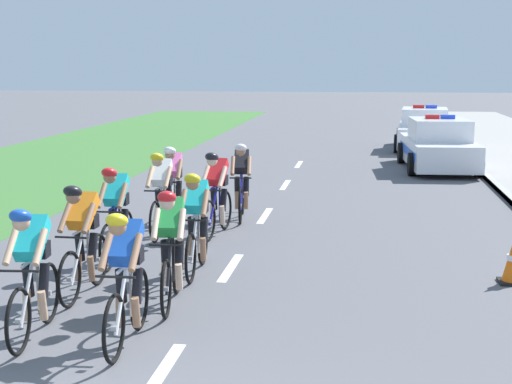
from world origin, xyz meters
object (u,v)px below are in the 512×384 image
object	(u,v)px
cyclist_seventh	(162,193)
cyclist_fifth	(116,213)
cyclist_third	(83,238)
cyclist_ninth	(173,184)
police_car_nearest	(438,146)
cyclist_sixth	(196,221)
cyclist_second	(126,276)
cyclist_tenth	(241,180)
cyclist_lead	(32,270)
police_car_second	(424,130)
cyclist_eighth	(217,192)
cyclist_fourth	(171,245)

from	to	relation	value
cyclist_seventh	cyclist_fifth	bearing A→B (deg)	-95.93
cyclist_third	cyclist_seventh	size ratio (longest dim) A/B	1.00
cyclist_ninth	police_car_nearest	xyz separation A→B (m)	(5.72, 8.57, -0.11)
cyclist_sixth	cyclist_second	bearing A→B (deg)	-92.55
cyclist_third	cyclist_ninth	world-z (taller)	same
cyclist_seventh	cyclist_tenth	size ratio (longest dim) A/B	1.00
cyclist_lead	cyclist_ninth	xyz separation A→B (m)	(0.03, 6.14, 0.00)
cyclist_ninth	cyclist_seventh	bearing A→B (deg)	-87.28
cyclist_fifth	cyclist_sixth	size ratio (longest dim) A/B	1.00
cyclist_ninth	police_car_second	distance (m)	15.05
cyclist_second	cyclist_eighth	size ratio (longest dim) A/B	1.00
cyclist_seventh	cyclist_ninth	size ratio (longest dim) A/B	1.00
cyclist_third	cyclist_fourth	world-z (taller)	same
cyclist_tenth	cyclist_sixth	bearing A→B (deg)	-90.20
cyclist_sixth	police_car_nearest	world-z (taller)	police_car_nearest
cyclist_sixth	cyclist_tenth	xyz separation A→B (m)	(0.01, 4.01, 0.00)
cyclist_sixth	cyclist_ninth	distance (m)	3.52
cyclist_seventh	cyclist_eighth	bearing A→B (deg)	11.81
police_car_second	cyclist_tenth	bearing A→B (deg)	-108.83
police_car_nearest	police_car_second	world-z (taller)	same
cyclist_lead	cyclist_sixth	xyz separation A→B (m)	(1.23, 2.82, 0.00)
police_car_second	cyclist_fourth	bearing A→B (deg)	-103.57
cyclist_fifth	police_car_nearest	world-z (taller)	police_car_nearest
cyclist_seventh	police_car_nearest	xyz separation A→B (m)	(5.67, 9.55, -0.11)
cyclist_third	police_car_nearest	size ratio (longest dim) A/B	0.38
police_car_second	cyclist_ninth	bearing A→B (deg)	-112.32
cyclist_sixth	cyclist_eighth	size ratio (longest dim) A/B	1.00
cyclist_sixth	police_car_second	distance (m)	17.82
cyclist_fifth	cyclist_seventh	distance (m)	1.92
cyclist_second	cyclist_eighth	bearing A→B (deg)	90.66
cyclist_lead	cyclist_sixth	size ratio (longest dim) A/B	1.00
cyclist_sixth	cyclist_eighth	xyz separation A→B (m)	(-0.19, 2.52, 0.00)
cyclist_lead	cyclist_tenth	xyz separation A→B (m)	(1.24, 6.83, 0.00)
cyclist_third	police_car_nearest	distance (m)	14.34
cyclist_seventh	cyclist_ninth	distance (m)	0.99
cyclist_fourth	police_car_nearest	world-z (taller)	police_car_nearest
cyclist_ninth	cyclist_sixth	bearing A→B (deg)	-70.22
cyclist_lead	cyclist_third	xyz separation A→B (m)	(-0.02, 1.58, 0.00)
cyclist_fifth	cyclist_fourth	bearing A→B (deg)	-54.58
cyclist_third	cyclist_fourth	size ratio (longest dim) A/B	1.00
cyclist_fifth	cyclist_tenth	size ratio (longest dim) A/B	1.00
cyclist_fifth	cyclist_lead	bearing A→B (deg)	-87.91
cyclist_fifth	police_car_nearest	size ratio (longest dim) A/B	0.38
cyclist_third	cyclist_tenth	bearing A→B (deg)	76.57
cyclist_fourth	cyclist_tenth	world-z (taller)	same
police_car_nearest	police_car_second	xyz separation A→B (m)	(-0.00, 5.36, 0.00)
cyclist_sixth	cyclist_fifth	bearing A→B (deg)	162.80
cyclist_lead	cyclist_tenth	size ratio (longest dim) A/B	1.00
cyclist_second	cyclist_tenth	size ratio (longest dim) A/B	1.00
cyclist_third	police_car_second	xyz separation A→B (m)	(5.77, 18.48, -0.11)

